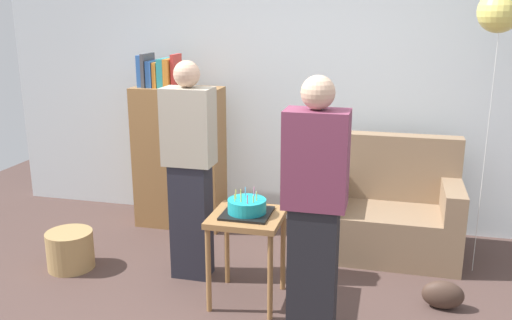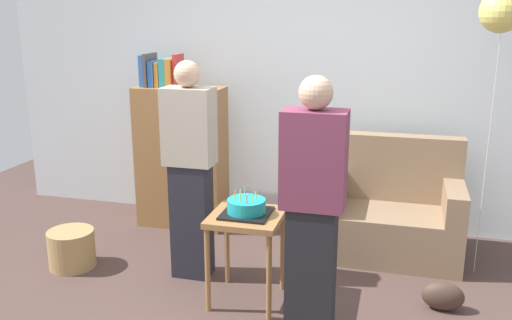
% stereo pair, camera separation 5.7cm
% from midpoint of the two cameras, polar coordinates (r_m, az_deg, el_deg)
% --- Properties ---
extents(wall_back, '(6.00, 0.10, 2.70)m').
position_cam_midpoint_polar(wall_back, '(5.11, 5.09, 8.22)').
color(wall_back, silver).
rests_on(wall_back, ground_plane).
extents(couch, '(1.10, 0.70, 0.96)m').
position_cam_midpoint_polar(couch, '(4.73, 13.32, -5.34)').
color(couch, '#8C7054').
rests_on(couch, ground_plane).
extents(bookshelf, '(0.80, 0.36, 1.60)m').
position_cam_midpoint_polar(bookshelf, '(5.14, -8.29, 0.62)').
color(bookshelf, olive).
rests_on(bookshelf, ground_plane).
extents(side_table, '(0.48, 0.48, 0.64)m').
position_cam_midpoint_polar(side_table, '(3.78, -1.37, -7.04)').
color(side_table, olive).
rests_on(side_table, ground_plane).
extents(birthday_cake, '(0.32, 0.32, 0.17)m').
position_cam_midpoint_polar(birthday_cake, '(3.72, -1.38, -4.91)').
color(birthday_cake, black).
rests_on(birthday_cake, side_table).
extents(person_blowing_candles, '(0.36, 0.22, 1.63)m').
position_cam_midpoint_polar(person_blowing_candles, '(4.07, -7.23, -1.09)').
color(person_blowing_candles, '#23232D').
rests_on(person_blowing_candles, ground_plane).
extents(person_holding_cake, '(0.36, 0.22, 1.63)m').
position_cam_midpoint_polar(person_holding_cake, '(3.20, 5.55, -5.58)').
color(person_holding_cake, black).
rests_on(person_holding_cake, ground_plane).
extents(wicker_basket, '(0.36, 0.36, 0.30)m').
position_cam_midpoint_polar(wicker_basket, '(4.63, -18.95, -8.77)').
color(wicker_basket, '#A88451').
rests_on(wicker_basket, ground_plane).
extents(handbag, '(0.28, 0.14, 0.20)m').
position_cam_midpoint_polar(handbag, '(4.05, 18.33, -13.06)').
color(handbag, '#473328').
rests_on(handbag, ground_plane).
extents(balloon_bunch, '(0.43, 0.33, 2.11)m').
position_cam_midpoint_polar(balloon_bunch, '(4.34, 24.29, 13.89)').
color(balloon_bunch, silver).
rests_on(balloon_bunch, ground_plane).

